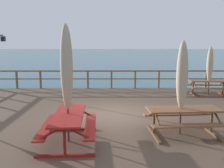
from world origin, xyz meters
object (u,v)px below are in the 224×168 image
object	(u,v)px
picnic_table_front_right	(69,121)
patio_umbrella_tall_mid_right	(210,64)
picnic_table_mid_right	(208,84)
picnic_table_back_left	(183,115)
patio_umbrella_short_mid	(182,75)
patio_umbrella_tall_front	(67,68)

from	to	relation	value
picnic_table_front_right	patio_umbrella_tall_mid_right	size ratio (longest dim) A/B	0.89
picnic_table_mid_right	patio_umbrella_tall_mid_right	bearing A→B (deg)	12.25
picnic_table_back_left	picnic_table_front_right	bearing A→B (deg)	-170.14
patio_umbrella_short_mid	picnic_table_mid_right	bearing A→B (deg)	61.79
patio_umbrella_tall_front	patio_umbrella_short_mid	xyz separation A→B (m)	(3.13, 0.54, -0.26)
picnic_table_front_right	picnic_table_mid_right	bearing A→B (deg)	45.61
picnic_table_front_right	patio_umbrella_tall_mid_right	distance (m)	8.90
picnic_table_back_left	patio_umbrella_tall_mid_right	world-z (taller)	patio_umbrella_tall_mid_right
patio_umbrella_tall_front	picnic_table_mid_right	bearing A→B (deg)	45.29
patio_umbrella_short_mid	picnic_table_front_right	bearing A→B (deg)	-169.32
picnic_table_mid_right	patio_umbrella_short_mid	world-z (taller)	patio_umbrella_short_mid
picnic_table_back_left	picnic_table_mid_right	bearing A→B (deg)	62.52
patio_umbrella_tall_front	picnic_table_front_right	bearing A→B (deg)	-54.78
picnic_table_mid_right	patio_umbrella_tall_mid_right	size ratio (longest dim) A/B	0.79
picnic_table_back_left	patio_umbrella_short_mid	size ratio (longest dim) A/B	0.80
picnic_table_mid_right	patio_umbrella_tall_front	xyz separation A→B (m)	(-6.19, -6.26, 1.41)
picnic_table_back_left	patio_umbrella_tall_front	xyz separation A→B (m)	(-3.21, -0.51, 1.40)
picnic_table_front_right	patio_umbrella_tall_front	world-z (taller)	patio_umbrella_tall_front
picnic_table_front_right	picnic_table_back_left	xyz separation A→B (m)	(3.18, 0.55, -0.00)
picnic_table_front_right	patio_umbrella_short_mid	distance (m)	3.36
patio_umbrella_tall_mid_right	picnic_table_mid_right	bearing A→B (deg)	-167.75
picnic_table_front_right	picnic_table_back_left	world-z (taller)	same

